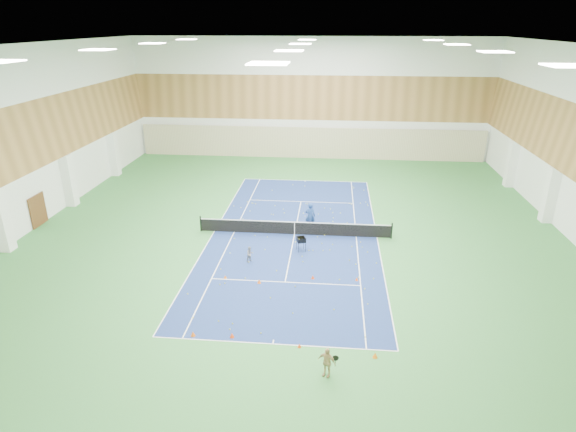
{
  "coord_description": "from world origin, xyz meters",
  "views": [
    {
      "loc": [
        2.32,
        -29.36,
        13.26
      ],
      "look_at": [
        -0.28,
        -1.64,
        2.0
      ],
      "focal_mm": 30.0,
      "sensor_mm": 36.0,
      "label": 1
    }
  ],
  "objects_px": {
    "coach": "(310,216)",
    "ball_cart": "(301,244)",
    "tennis_net": "(295,227)",
    "child_apron": "(327,362)",
    "child_court": "(250,254)"
  },
  "relations": [
    {
      "from": "tennis_net",
      "to": "ball_cart",
      "type": "xyz_separation_m",
      "value": [
        0.6,
        -2.4,
        -0.09
      ]
    },
    {
      "from": "coach",
      "to": "child_court",
      "type": "bearing_deg",
      "value": 62.57
    },
    {
      "from": "child_apron",
      "to": "ball_cart",
      "type": "xyz_separation_m",
      "value": [
        -1.8,
        11.29,
        -0.2
      ]
    },
    {
      "from": "tennis_net",
      "to": "child_apron",
      "type": "xyz_separation_m",
      "value": [
        2.4,
        -13.69,
        0.11
      ]
    },
    {
      "from": "child_apron",
      "to": "coach",
      "type": "bearing_deg",
      "value": 118.83
    },
    {
      "from": "tennis_net",
      "to": "ball_cart",
      "type": "height_order",
      "value": "tennis_net"
    },
    {
      "from": "child_apron",
      "to": "ball_cart",
      "type": "bearing_deg",
      "value": 122.39
    },
    {
      "from": "tennis_net",
      "to": "child_apron",
      "type": "height_order",
      "value": "child_apron"
    },
    {
      "from": "tennis_net",
      "to": "coach",
      "type": "xyz_separation_m",
      "value": [
        0.98,
        1.1,
        0.39
      ]
    },
    {
      "from": "tennis_net",
      "to": "ball_cart",
      "type": "relative_size",
      "value": 13.91
    },
    {
      "from": "tennis_net",
      "to": "coach",
      "type": "height_order",
      "value": "coach"
    },
    {
      "from": "ball_cart",
      "to": "child_court",
      "type": "bearing_deg",
      "value": -167.76
    },
    {
      "from": "coach",
      "to": "ball_cart",
      "type": "xyz_separation_m",
      "value": [
        -0.38,
        -3.49,
        -0.48
      ]
    },
    {
      "from": "child_court",
      "to": "ball_cart",
      "type": "bearing_deg",
      "value": -9.33
    },
    {
      "from": "tennis_net",
      "to": "child_apron",
      "type": "relative_size",
      "value": 9.72
    }
  ]
}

